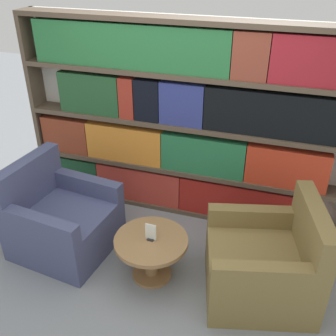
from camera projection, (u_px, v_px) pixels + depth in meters
ground_plane at (137, 298)px, 3.45m from camera, size 14.00×14.00×0.00m
bookshelf at (183, 125)px, 4.12m from camera, size 3.54×0.30×2.12m
armchair_left at (61, 221)px, 3.90m from camera, size 0.98×0.94×0.92m
armchair_right at (265, 265)px, 3.37m from camera, size 1.08×1.04×0.92m
coffee_table at (151, 250)px, 3.54m from camera, size 0.66×0.66×0.43m
table_sign at (151, 233)px, 3.45m from camera, size 0.10×0.06×0.16m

